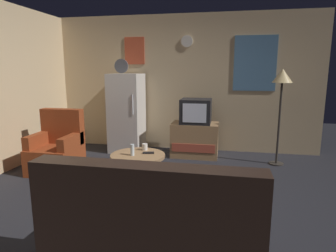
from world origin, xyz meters
TOP-DOWN VIEW (x-y plane):
  - ground_plane at (0.00, 0.00)m, footprint 12.00×12.00m
  - wall_with_art at (0.01, 2.45)m, footprint 5.20×0.12m
  - fridge at (-1.03, 2.04)m, footprint 0.60×0.62m
  - tv_stand at (0.31, 1.93)m, footprint 0.84×0.53m
  - crt_tv at (0.32, 1.93)m, footprint 0.54×0.51m
  - standing_lamp at (1.72, 1.72)m, footprint 0.32×0.32m
  - coffee_table at (-0.27, 0.27)m, footprint 0.72×0.72m
  - wine_glass at (-0.32, 0.21)m, footprint 0.05×0.05m
  - mug_ceramic_white at (-0.23, 0.49)m, footprint 0.08×0.08m
  - remote_control at (-0.14, 0.33)m, footprint 0.16×0.08m
  - armchair at (-1.72, 0.71)m, footprint 0.68×0.68m
  - couch at (0.30, -1.18)m, footprint 1.70×0.80m

SIDE VIEW (x-z plane):
  - ground_plane at x=0.00m, z-range 0.00..0.00m
  - coffee_table at x=-0.27m, z-range 0.00..0.48m
  - tv_stand at x=0.31m, z-range 0.00..0.62m
  - couch at x=0.30m, z-range -0.15..0.77m
  - armchair at x=-1.72m, z-range -0.14..0.82m
  - remote_control at x=-0.14m, z-range 0.48..0.50m
  - mug_ceramic_white at x=-0.23m, z-range 0.48..0.57m
  - wine_glass at x=-0.32m, z-range 0.48..0.63m
  - fridge at x=-1.03m, z-range -0.13..1.64m
  - crt_tv at x=0.32m, z-range 0.62..1.06m
  - wall_with_art at x=0.01m, z-range 0.01..2.62m
  - standing_lamp at x=1.72m, z-range 0.56..2.15m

